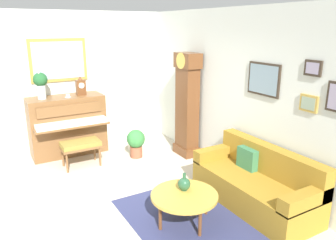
{
  "coord_description": "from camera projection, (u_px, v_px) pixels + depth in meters",
  "views": [
    {
      "loc": [
        4.19,
        -1.28,
        2.51
      ],
      "look_at": [
        -0.15,
        1.23,
        1.06
      ],
      "focal_mm": 35.03,
      "sensor_mm": 36.0,
      "label": 1
    }
  ],
  "objects": [
    {
      "name": "mantel_clock",
      "position": [
        81.0,
        86.0,
        6.48
      ],
      "size": [
        0.13,
        0.18,
        0.38
      ],
      "color": "brown",
      "rests_on": "piano"
    },
    {
      "name": "coffee_table",
      "position": [
        184.0,
        196.0,
        4.26
      ],
      "size": [
        0.88,
        0.88,
        0.4
      ],
      "color": "gold",
      "rests_on": "ground_plane"
    },
    {
      "name": "potted_plant",
      "position": [
        136.0,
        141.0,
        6.42
      ],
      "size": [
        0.36,
        0.36,
        0.56
      ],
      "color": "#935138",
      "rests_on": "ground_plane"
    },
    {
      "name": "green_jug",
      "position": [
        184.0,
        184.0,
        4.34
      ],
      "size": [
        0.17,
        0.17,
        0.24
      ],
      "color": "#234C33",
      "rests_on": "coffee_table"
    },
    {
      "name": "couch",
      "position": [
        256.0,
        184.0,
        4.73
      ],
      "size": [
        1.9,
        0.8,
        0.84
      ],
      "color": "olive",
      "rests_on": "ground_plane"
    },
    {
      "name": "wall_left",
      "position": [
        54.0,
        82.0,
        6.57
      ],
      "size": [
        0.13,
        4.9,
        2.8
      ],
      "color": "silver",
      "rests_on": "ground_plane"
    },
    {
      "name": "ground_plane",
      "position": [
        101.0,
        207.0,
        4.81
      ],
      "size": [
        6.4,
        6.0,
        0.1
      ],
      "primitive_type": "cube",
      "color": "beige"
    },
    {
      "name": "grandfather_clock",
      "position": [
        187.0,
        108.0,
        6.39
      ],
      "size": [
        0.52,
        0.34,
        2.03
      ],
      "color": "brown",
      "rests_on": "ground_plane"
    },
    {
      "name": "piano",
      "position": [
        68.0,
        125.0,
        6.54
      ],
      "size": [
        0.87,
        1.44,
        1.18
      ],
      "color": "brown",
      "rests_on": "ground_plane"
    },
    {
      "name": "flower_vase",
      "position": [
        41.0,
        82.0,
        6.09
      ],
      "size": [
        0.26,
        0.26,
        0.58
      ],
      "color": "silver",
      "rests_on": "piano"
    },
    {
      "name": "wall_back",
      "position": [
        233.0,
        93.0,
        5.54
      ],
      "size": [
        5.3,
        0.13,
        2.8
      ],
      "color": "silver",
      "rests_on": "ground_plane"
    },
    {
      "name": "area_rug",
      "position": [
        192.0,
        222.0,
        4.35
      ],
      "size": [
        2.1,
        1.5,
        0.01
      ],
      "primitive_type": "cube",
      "color": "navy",
      "rests_on": "ground_plane"
    },
    {
      "name": "teacup",
      "position": [
        68.0,
        96.0,
        6.31
      ],
      "size": [
        0.12,
        0.12,
        0.06
      ],
      "color": "#ADC6D6",
      "rests_on": "piano"
    },
    {
      "name": "piano_bench",
      "position": [
        81.0,
        145.0,
        5.97
      ],
      "size": [
        0.42,
        0.7,
        0.48
      ],
      "color": "brown",
      "rests_on": "ground_plane"
    }
  ]
}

